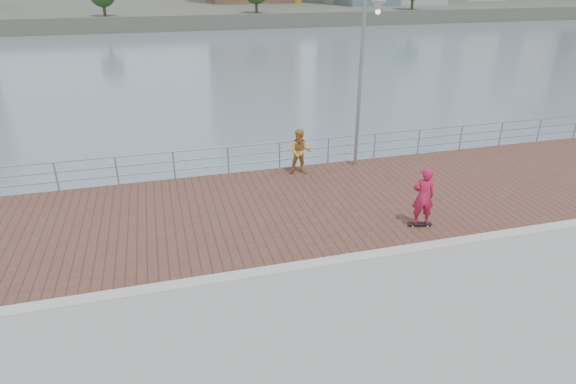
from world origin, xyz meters
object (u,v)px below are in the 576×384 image
object	(u,v)px
guardrail	(254,155)
street_lamp	(368,47)
bystander	(300,152)
skateboarder	(423,196)

from	to	relation	value
guardrail	street_lamp	xyz separation A→B (m)	(4.08, -0.99, 4.05)
guardrail	bystander	bearing A→B (deg)	-24.83
guardrail	skateboarder	size ratio (longest dim) A/B	21.11
guardrail	skateboarder	distance (m)	7.09
guardrail	skateboarder	xyz separation A→B (m)	(4.01, -5.83, 0.34)
street_lamp	skateboarder	size ratio (longest dim) A/B	3.61
guardrail	bystander	xyz separation A→B (m)	(1.66, -0.77, 0.22)
bystander	street_lamp	bearing A→B (deg)	7.66
guardrail	bystander	distance (m)	1.84
street_lamp	skateboarder	world-z (taller)	street_lamp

